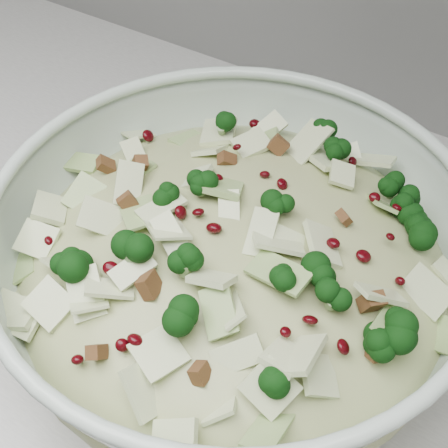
% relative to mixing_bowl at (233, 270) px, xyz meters
% --- Properties ---
extents(mixing_bowl, '(0.44, 0.44, 0.15)m').
position_rel_mixing_bowl_xyz_m(mixing_bowl, '(0.00, 0.00, 0.00)').
color(mixing_bowl, '#B9CBBD').
rests_on(mixing_bowl, counter).
extents(salad, '(0.39, 0.39, 0.15)m').
position_rel_mixing_bowl_xyz_m(salad, '(0.00, 0.00, 0.02)').
color(salad, tan).
rests_on(salad, mixing_bowl).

